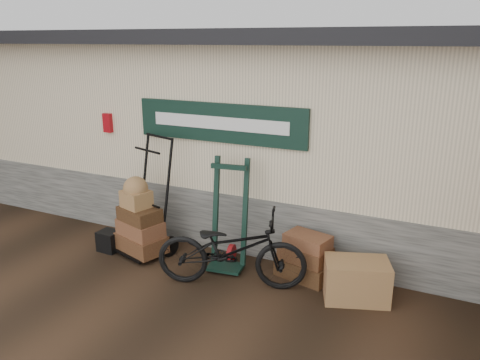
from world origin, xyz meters
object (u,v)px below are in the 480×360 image
green_barrow (229,214)px  wicker_hamper (356,280)px  black_trunk (109,241)px  suitcase_stack (305,255)px  porter_trolley (150,195)px  bicycle (231,245)px

green_barrow → wicker_hamper: bearing=-11.3°
green_barrow → black_trunk: (-1.86, -0.34, -0.62)m
suitcase_stack → wicker_hamper: suitcase_stack is taller
porter_trolley → suitcase_stack: bearing=22.4°
green_barrow → bicycle: 0.59m
green_barrow → bicycle: bearing=-67.9°
black_trunk → bicycle: (2.13, -0.13, 0.41)m
wicker_hamper → black_trunk: wicker_hamper is taller
green_barrow → black_trunk: bearing=-177.1°
porter_trolley → bicycle: (1.53, -0.41, -0.33)m
bicycle → suitcase_stack: bearing=-69.5°
suitcase_stack → porter_trolley: bearing=-174.7°
green_barrow → bicycle: green_barrow is taller
suitcase_stack → wicker_hamper: size_ratio=0.93×
black_trunk → bicycle: bicycle is taller
porter_trolley → wicker_hamper: 3.12m
suitcase_stack → wicker_hamper: 0.78m
wicker_hamper → porter_trolley: bearing=179.2°
porter_trolley → bicycle: bearing=2.3°
porter_trolley → black_trunk: bearing=-138.5°
green_barrow → bicycle: (0.27, -0.48, -0.21)m
wicker_hamper → black_trunk: 3.66m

